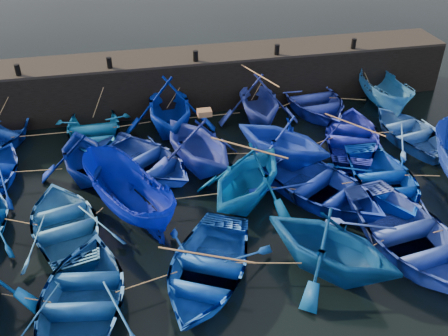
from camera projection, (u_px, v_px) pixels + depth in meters
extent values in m
plane|color=black|center=(243.00, 235.00, 17.30)|extent=(120.00, 120.00, 0.00)
cube|color=black|center=(194.00, 80.00, 25.13)|extent=(26.00, 2.50, 2.50)
cube|color=black|center=(193.00, 55.00, 24.40)|extent=(26.00, 2.50, 0.12)
cylinder|color=black|center=(18.00, 70.00, 22.10)|extent=(0.24, 0.24, 0.50)
cylinder|color=black|center=(109.00, 63.00, 22.80)|extent=(0.24, 0.24, 0.50)
cylinder|color=black|center=(196.00, 56.00, 23.49)|extent=(0.24, 0.24, 0.50)
cylinder|color=black|center=(277.00, 50.00, 24.19)|extent=(0.24, 0.24, 0.50)
cylinder|color=black|center=(354.00, 44.00, 24.88)|extent=(0.24, 0.24, 0.50)
imported|color=blue|center=(93.00, 130.00, 22.36)|extent=(3.65, 5.07, 1.05)
imported|color=#001D97|center=(169.00, 105.00, 22.69)|extent=(4.49, 5.13, 2.59)
imported|color=#253697|center=(258.00, 99.00, 23.51)|extent=(4.17, 4.74, 2.34)
imported|color=#2333A1|center=(312.00, 99.00, 24.89)|extent=(4.43, 5.86, 1.15)
imported|color=#246399|center=(384.00, 92.00, 24.80)|extent=(1.88, 4.67, 1.79)
imported|color=#001274|center=(83.00, 155.00, 19.59)|extent=(4.17, 4.62, 2.14)
imported|color=#1935A4|center=(145.00, 160.00, 20.30)|extent=(5.76, 6.05, 1.02)
imported|color=#1F319B|center=(198.00, 142.00, 20.14)|extent=(5.37, 5.72, 2.41)
imported|color=#1131D0|center=(283.00, 139.00, 20.53)|extent=(5.65, 5.67, 2.26)
imported|color=#111A96|center=(353.00, 136.00, 21.94)|extent=(5.39, 6.10, 1.05)
imported|color=blue|center=(411.00, 131.00, 22.36)|extent=(4.09, 5.15, 0.96)
imported|color=#2665AE|center=(65.00, 223.00, 17.08)|extent=(4.40, 5.42, 0.99)
imported|color=#0212A6|center=(127.00, 195.00, 17.59)|extent=(4.03, 5.26, 1.92)
imported|color=#085EB4|center=(248.00, 176.00, 18.20)|extent=(5.88, 5.93, 2.37)
imported|color=navy|center=(320.00, 186.00, 18.72)|extent=(6.27, 6.76, 1.14)
imported|color=#0338D0|center=(383.00, 179.00, 19.22)|extent=(3.74, 5.07, 1.02)
imported|color=#12478D|center=(84.00, 298.00, 14.26)|extent=(4.50, 5.73, 1.08)
imported|color=blue|center=(206.00, 268.00, 15.26)|extent=(5.44, 6.07, 1.04)
imported|color=navy|center=(331.00, 244.00, 15.20)|extent=(5.82, 5.87, 2.34)
imported|color=blue|center=(409.00, 235.00, 16.39)|extent=(4.82, 6.23, 1.19)
cube|color=brown|center=(204.00, 113.00, 19.45)|extent=(0.55, 0.42, 0.23)
cylinder|color=tan|center=(42.00, 134.00, 21.98)|extent=(2.59, 0.09, 0.04)
cylinder|color=tan|center=(132.00, 125.00, 22.73)|extent=(1.69, 0.23, 0.04)
cylinder|color=tan|center=(214.00, 115.00, 23.48)|extent=(2.44, 0.05, 0.04)
cylinder|color=tan|center=(286.00, 105.00, 24.38)|extent=(1.22, 0.68, 0.04)
cylinder|color=tan|center=(348.00, 99.00, 24.95)|extent=(1.70, 0.67, 0.04)
cylinder|color=tan|center=(37.00, 171.00, 19.63)|extent=(1.96, 0.22, 0.04)
cylinder|color=tan|center=(116.00, 163.00, 20.08)|extent=(0.58, 0.05, 0.04)
cylinder|color=tan|center=(172.00, 158.00, 20.39)|extent=(0.38, 0.22, 0.04)
cylinder|color=tan|center=(240.00, 153.00, 20.68)|extent=(1.69, 0.35, 0.04)
cylinder|color=tan|center=(318.00, 143.00, 21.39)|extent=(1.67, 0.62, 0.04)
cylinder|color=tan|center=(382.00, 133.00, 22.12)|extent=(0.96, 0.14, 0.04)
cylinder|color=tan|center=(21.00, 222.00, 17.02)|extent=(1.13, 0.59, 0.04)
cylinder|color=tan|center=(97.00, 213.00, 17.44)|extent=(0.42, 0.51, 0.04)
cylinder|color=tan|center=(189.00, 197.00, 18.19)|extent=(2.57, 0.07, 0.04)
cylinder|color=tan|center=(284.00, 188.00, 18.64)|extent=(0.94, 0.40, 0.04)
cylinder|color=tan|center=(352.00, 182.00, 18.97)|extent=(0.82, 0.05, 0.04)
cylinder|color=tan|center=(422.00, 176.00, 19.34)|extent=(1.31, 0.36, 0.04)
cylinder|color=tan|center=(26.00, 298.00, 14.23)|extent=(1.43, 0.65, 0.04)
cylinder|color=tan|center=(147.00, 282.00, 14.75)|extent=(1.85, 0.47, 0.04)
cylinder|color=tan|center=(268.00, 263.00, 15.39)|extent=(2.02, 0.47, 0.04)
cylinder|color=tan|center=(370.00, 247.00, 15.98)|extent=(1.17, 0.46, 0.04)
cylinder|color=tan|center=(6.00, 101.00, 22.38)|extent=(1.50, 0.62, 2.09)
cylinder|color=tan|center=(101.00, 93.00, 23.09)|extent=(1.11, 0.67, 2.09)
cylinder|color=tan|center=(181.00, 85.00, 23.82)|extent=(1.61, 0.47, 2.09)
cylinder|color=tan|center=(264.00, 78.00, 24.54)|extent=(1.38, 0.46, 2.09)
cylinder|color=tan|center=(291.00, 73.00, 25.06)|extent=(1.69, 0.27, 2.09)
cylinder|color=tan|center=(363.00, 69.00, 25.45)|extent=(1.19, 0.45, 2.09)
cylinder|color=#99724C|center=(259.00, 75.00, 22.84)|extent=(1.08, 2.84, 0.06)
cylinder|color=#99724C|center=(354.00, 125.00, 21.63)|extent=(1.77, 2.49, 0.06)
cylinder|color=#99724C|center=(248.00, 148.00, 17.52)|extent=(2.34, 1.97, 0.06)
cylinder|color=#99724C|center=(206.00, 255.00, 14.95)|extent=(2.74, 1.32, 0.06)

